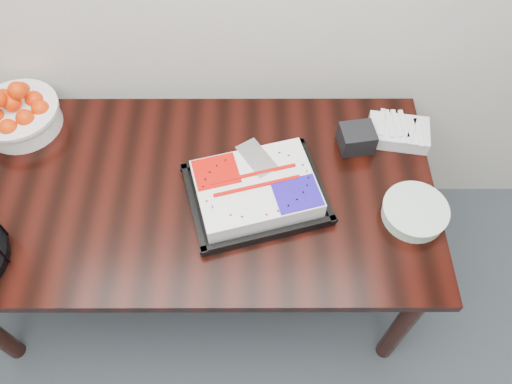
{
  "coord_description": "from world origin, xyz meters",
  "views": [
    {
      "loc": [
        0.25,
        0.99,
        2.26
      ],
      "look_at": [
        0.25,
        1.93,
        0.83
      ],
      "focal_mm": 35.0,
      "sensor_mm": 36.0,
      "label": 1
    }
  ],
  "objects_px": {
    "cake_tray": "(256,190)",
    "table": "(190,202)",
    "tangerine_bowl": "(16,110)",
    "napkin_box": "(357,138)",
    "plate_stack": "(414,212)"
  },
  "relations": [
    {
      "from": "table",
      "to": "napkin_box",
      "type": "xyz_separation_m",
      "value": [
        0.63,
        0.2,
        0.13
      ]
    },
    {
      "from": "table",
      "to": "tangerine_bowl",
      "type": "bearing_deg",
      "value": 155.45
    },
    {
      "from": "plate_stack",
      "to": "napkin_box",
      "type": "distance_m",
      "value": 0.36
    },
    {
      "from": "tangerine_bowl",
      "to": "plate_stack",
      "type": "height_order",
      "value": "tangerine_bowl"
    },
    {
      "from": "table",
      "to": "plate_stack",
      "type": "distance_m",
      "value": 0.81
    },
    {
      "from": "plate_stack",
      "to": "napkin_box",
      "type": "bearing_deg",
      "value": 117.79
    },
    {
      "from": "tangerine_bowl",
      "to": "napkin_box",
      "type": "height_order",
      "value": "tangerine_bowl"
    },
    {
      "from": "tangerine_bowl",
      "to": "cake_tray",
      "type": "bearing_deg",
      "value": -20.39
    },
    {
      "from": "table",
      "to": "tangerine_bowl",
      "type": "xyz_separation_m",
      "value": [
        -0.67,
        0.31,
        0.17
      ]
    },
    {
      "from": "tangerine_bowl",
      "to": "napkin_box",
      "type": "relative_size",
      "value": 2.54
    },
    {
      "from": "table",
      "to": "cake_tray",
      "type": "distance_m",
      "value": 0.28
    },
    {
      "from": "table",
      "to": "cake_tray",
      "type": "height_order",
      "value": "cake_tray"
    },
    {
      "from": "cake_tray",
      "to": "tangerine_bowl",
      "type": "bearing_deg",
      "value": 159.61
    },
    {
      "from": "cake_tray",
      "to": "table",
      "type": "bearing_deg",
      "value": 171.88
    },
    {
      "from": "tangerine_bowl",
      "to": "napkin_box",
      "type": "bearing_deg",
      "value": -4.64
    }
  ]
}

